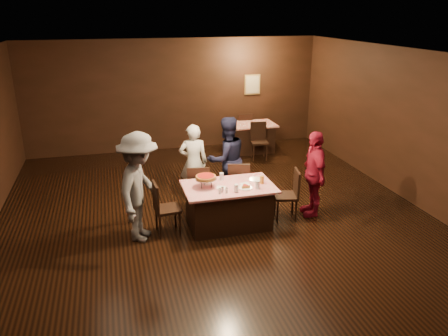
{
  "coord_description": "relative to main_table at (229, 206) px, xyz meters",
  "views": [
    {
      "loc": [
        -1.76,
        -6.79,
        3.71
      ],
      "look_at": [
        0.15,
        0.37,
        1.0
      ],
      "focal_mm": 35.0,
      "sensor_mm": 36.0,
      "label": 1
    }
  ],
  "objects": [
    {
      "name": "condiments",
      "position": [
        -0.18,
        -0.28,
        0.43
      ],
      "size": [
        0.17,
        0.1,
        0.09
      ],
      "color": "silver",
      "rests_on": "main_table"
    },
    {
      "name": "chair_far_right",
      "position": [
        0.4,
        0.75,
        0.09
      ],
      "size": [
        0.5,
        0.5,
        0.95
      ],
      "primitive_type": "cube",
      "rotation": [
        0.0,
        0.0,
        2.92
      ],
      "color": "black",
      "rests_on": "ground"
    },
    {
      "name": "glass_front_left",
      "position": [
        0.05,
        -0.3,
        0.46
      ],
      "size": [
        0.08,
        0.08,
        0.14
      ],
      "primitive_type": "cylinder",
      "color": "silver",
      "rests_on": "main_table"
    },
    {
      "name": "glass_front_right",
      "position": [
        0.45,
        -0.25,
        0.46
      ],
      "size": [
        0.08,
        0.08,
        0.14
      ],
      "primitive_type": "cylinder",
      "color": "silver",
      "rests_on": "main_table"
    },
    {
      "name": "pizza_stand",
      "position": [
        -0.4,
        0.05,
        0.57
      ],
      "size": [
        0.38,
        0.38,
        0.22
      ],
      "color": "black",
      "rests_on": "main_table"
    },
    {
      "name": "plate_with_slice",
      "position": [
        0.25,
        -0.18,
        0.41
      ],
      "size": [
        0.25,
        0.25,
        0.06
      ],
      "color": "white",
      "rests_on": "main_table"
    },
    {
      "name": "glass_back",
      "position": [
        -0.05,
        0.3,
        0.46
      ],
      "size": [
        0.08,
        0.08,
        0.14
      ],
      "primitive_type": "cylinder",
      "color": "silver",
      "rests_on": "main_table"
    },
    {
      "name": "glass_amber",
      "position": [
        0.6,
        -0.05,
        0.46
      ],
      "size": [
        0.08,
        0.08,
        0.14
      ],
      "primitive_type": "cylinder",
      "color": "#BF7F26",
      "rests_on": "main_table"
    },
    {
      "name": "napkin_center",
      "position": [
        0.3,
        0.0,
        0.39
      ],
      "size": [
        0.19,
        0.19,
        0.01
      ],
      "primitive_type": "cube",
      "rotation": [
        0.0,
        0.0,
        0.21
      ],
      "color": "white",
      "rests_on": "main_table"
    },
    {
      "name": "diner_red_shirt",
      "position": [
        1.67,
        0.06,
        0.43
      ],
      "size": [
        0.53,
        1.01,
        1.64
      ],
      "primitive_type": "imported",
      "rotation": [
        0.0,
        0.0,
        -1.71
      ],
      "color": "maroon",
      "rests_on": "ground"
    },
    {
      "name": "chair_back_far",
      "position": [
        1.77,
        4.71,
        0.09
      ],
      "size": [
        0.46,
        0.46,
        0.95
      ],
      "primitive_type": "cube",
      "rotation": [
        0.0,
        0.0,
        3.03
      ],
      "color": "black",
      "rests_on": "ground"
    },
    {
      "name": "chair_end_right",
      "position": [
        1.1,
        0.0,
        0.09
      ],
      "size": [
        0.5,
        0.5,
        0.95
      ],
      "primitive_type": "cube",
      "rotation": [
        0.0,
        0.0,
        -1.79
      ],
      "color": "black",
      "rests_on": "ground"
    },
    {
      "name": "chair_end_left",
      "position": [
        -1.1,
        0.0,
        0.09
      ],
      "size": [
        0.45,
        0.45,
        0.95
      ],
      "primitive_type": "cube",
      "rotation": [
        0.0,
        0.0,
        1.65
      ],
      "color": "black",
      "rests_on": "ground"
    },
    {
      "name": "diner_grey_knit",
      "position": [
        -1.55,
        -0.08,
        0.55
      ],
      "size": [
        1.11,
        1.39,
        1.87
      ],
      "primitive_type": "imported",
      "rotation": [
        0.0,
        0.0,
        1.17
      ],
      "color": "slate",
      "rests_on": "ground"
    },
    {
      "name": "chair_far_left",
      "position": [
        -0.4,
        0.75,
        0.09
      ],
      "size": [
        0.48,
        0.48,
        0.95
      ],
      "primitive_type": "cube",
      "rotation": [
        0.0,
        0.0,
        2.98
      ],
      "color": "black",
      "rests_on": "ground"
    },
    {
      "name": "back_table",
      "position": [
        1.77,
        4.11,
        0.0
      ],
      "size": [
        1.3,
        0.9,
        0.77
      ],
      "primitive_type": "cube",
      "color": "#B1160B",
      "rests_on": "ground"
    },
    {
      "name": "room",
      "position": [
        -0.15,
        -0.07,
        1.75
      ],
      "size": [
        10.0,
        10.04,
        3.02
      ],
      "color": "black",
      "rests_on": "ground"
    },
    {
      "name": "main_table",
      "position": [
        0.0,
        0.0,
        0.0
      ],
      "size": [
        1.6,
        1.0,
        0.77
      ],
      "primitive_type": "cube",
      "color": "#B70C1E",
      "rests_on": "ground"
    },
    {
      "name": "napkin_left",
      "position": [
        -0.15,
        -0.05,
        0.39
      ],
      "size": [
        0.21,
        0.21,
        0.01
      ],
      "primitive_type": "cube",
      "rotation": [
        0.0,
        0.0,
        -0.35
      ],
      "color": "white",
      "rests_on": "main_table"
    },
    {
      "name": "chair_back_near",
      "position": [
        1.77,
        3.41,
        0.09
      ],
      "size": [
        0.48,
        0.48,
        0.95
      ],
      "primitive_type": "cube",
      "rotation": [
        0.0,
        0.0,
        -0.15
      ],
      "color": "black",
      "rests_on": "ground"
    },
    {
      "name": "plate_empty",
      "position": [
        0.55,
        0.15,
        0.39
      ],
      "size": [
        0.25,
        0.25,
        0.01
      ],
      "primitive_type": "cylinder",
      "color": "white",
      "rests_on": "main_table"
    },
    {
      "name": "diner_white_jacket",
      "position": [
        -0.37,
        1.32,
        0.41
      ],
      "size": [
        0.63,
        0.46,
        1.59
      ],
      "primitive_type": "imported",
      "rotation": [
        0.0,
        0.0,
        2.99
      ],
      "color": "silver",
      "rests_on": "ground"
    },
    {
      "name": "diner_navy_hoodie",
      "position": [
        0.27,
        1.13,
        0.48
      ],
      "size": [
        0.97,
        0.83,
        1.74
      ],
      "primitive_type": "imported",
      "rotation": [
        0.0,
        0.0,
        3.37
      ],
      "color": "black",
      "rests_on": "ground"
    }
  ]
}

